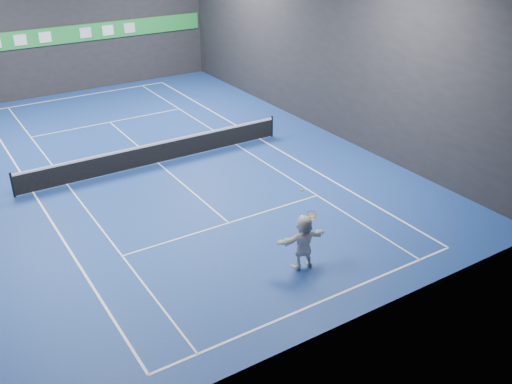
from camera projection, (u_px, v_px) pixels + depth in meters
ground at (158, 163)px, 25.79m from camera, size 26.00×26.00×0.00m
wall_back at (63, 17)px, 33.53m from camera, size 18.00×0.10×9.00m
wall_front at (359, 178)px, 13.96m from camera, size 18.00×0.10×9.00m
wall_right at (320, 40)px, 28.05m from camera, size 0.10×26.00×9.00m
baseline_near at (322, 301)px, 16.84m from camera, size 10.98×0.08×0.01m
baseline_far at (79, 96)px, 34.73m from camera, size 10.98×0.08×0.01m
sideline_doubles_left at (33, 193)px, 23.16m from camera, size 0.08×23.78×0.01m
sideline_doubles_right at (260, 139)px, 28.41m from camera, size 0.08×23.78×0.01m
sideline_singles_left at (67, 185)px, 23.82m from camera, size 0.06×23.78×0.01m
sideline_singles_right at (236, 145)px, 27.75m from camera, size 0.06×23.78×0.01m
service_line_near at (229, 223)px, 20.97m from camera, size 8.23×0.06×0.01m
service_line_far at (110, 122)px, 30.60m from camera, size 8.23×0.06×0.01m
center_service_line at (158, 163)px, 25.78m from camera, size 0.06×12.80×0.01m
player at (303, 242)px, 18.05m from camera, size 1.78×0.74×1.87m
tennis_ball at (302, 190)px, 17.26m from camera, size 0.07×0.07×0.07m
tennis_net at (157, 152)px, 25.54m from camera, size 12.50×0.10×1.07m
sponsor_banner at (65, 35)px, 33.93m from camera, size 17.64×0.11×1.00m
tennis_racket at (312, 216)px, 17.87m from camera, size 0.43×0.38×0.54m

